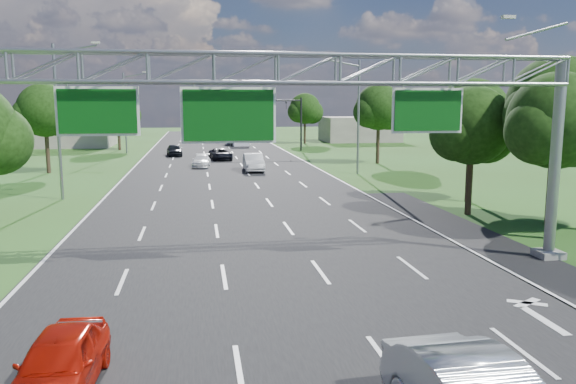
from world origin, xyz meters
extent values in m
plane|color=#2A4815|center=(0.00, 30.00, 0.00)|extent=(220.00, 220.00, 0.00)
cube|color=black|center=(0.00, 30.00, 0.00)|extent=(18.00, 180.00, 0.02)
cube|color=black|center=(10.20, 14.00, 0.00)|extent=(3.00, 30.00, 0.02)
cube|color=gray|center=(11.50, 12.00, 0.15)|extent=(1.00, 1.00, 0.30)
cylinder|color=gray|center=(11.50, 12.00, 4.00)|extent=(0.44, 0.44, 8.00)
cylinder|color=gray|center=(10.30, 12.00, 9.00)|extent=(2.54, 0.12, 0.79)
cube|color=beige|center=(9.10, 12.00, 9.50)|extent=(0.50, 0.22, 0.12)
cube|color=white|center=(-6.00, 11.98, 6.00)|extent=(2.80, 0.05, 1.70)
cube|color=#08450F|center=(-6.00, 11.92, 6.00)|extent=(2.62, 0.05, 1.52)
cube|color=white|center=(-1.50, 11.98, 5.85)|extent=(3.40, 0.05, 2.00)
cube|color=#08450F|center=(-1.50, 11.92, 5.85)|extent=(3.22, 0.05, 1.82)
cube|color=white|center=(6.00, 11.98, 6.00)|extent=(2.80, 0.05, 1.70)
cube|color=#08450F|center=(6.00, 11.92, 6.00)|extent=(2.62, 0.05, 1.52)
cylinder|color=black|center=(11.00, 65.00, 3.50)|extent=(0.24, 0.24, 7.00)
cylinder|color=black|center=(5.00, 65.00, 6.60)|extent=(12.00, 0.18, 0.18)
imported|color=black|center=(-1.00, 65.00, 6.05)|extent=(0.18, 0.22, 1.10)
imported|color=black|center=(4.00, 65.00, 6.05)|extent=(0.18, 0.22, 1.10)
imported|color=black|center=(9.00, 65.00, 6.05)|extent=(0.18, 0.22, 1.10)
cylinder|color=gray|center=(-11.50, 30.00, 5.00)|extent=(0.20, 0.20, 10.00)
cylinder|color=gray|center=(-10.20, 30.00, 9.70)|extent=(2.78, 0.12, 0.60)
cube|color=beige|center=(-8.90, 30.00, 10.10)|extent=(0.55, 0.22, 0.12)
cylinder|color=gray|center=(-11.50, 65.00, 5.00)|extent=(0.20, 0.20, 10.00)
cylinder|color=gray|center=(-10.20, 65.00, 9.70)|extent=(2.78, 0.12, 0.60)
cube|color=beige|center=(-8.90, 65.00, 10.10)|extent=(0.55, 0.22, 0.12)
cylinder|color=gray|center=(11.50, 40.00, 5.00)|extent=(0.20, 0.20, 10.00)
cylinder|color=gray|center=(10.20, 40.00, 9.70)|extent=(2.78, 0.12, 0.60)
cube|color=beige|center=(8.90, 40.00, 10.10)|extent=(0.55, 0.22, 0.12)
cylinder|color=#2D2116|center=(13.50, 15.00, 1.87)|extent=(0.36, 0.36, 3.74)
sphere|color=black|center=(13.50, 15.00, 5.50)|extent=(4.40, 4.40, 4.40)
sphere|color=black|center=(14.60, 15.40, 4.95)|extent=(3.30, 3.30, 3.30)
sphere|color=black|center=(12.51, 14.70, 5.06)|extent=(3.08, 3.08, 3.08)
cylinder|color=#2D2116|center=(15.50, 18.00, 2.09)|extent=(0.36, 0.36, 4.18)
sphere|color=black|center=(15.50, 18.00, 6.18)|extent=(5.00, 5.00, 5.00)
sphere|color=black|center=(16.75, 18.40, 5.55)|extent=(3.75, 3.75, 3.75)
sphere|color=black|center=(14.38, 17.70, 5.68)|extent=(3.50, 3.50, 3.50)
cylinder|color=#2D2116|center=(12.50, 21.00, 1.65)|extent=(0.36, 0.36, 3.30)
sphere|color=black|center=(12.50, 21.00, 5.06)|extent=(4.40, 4.40, 4.40)
sphere|color=black|center=(13.60, 21.40, 4.51)|extent=(3.30, 3.30, 3.30)
sphere|color=black|center=(11.51, 20.70, 4.62)|extent=(3.08, 3.08, 3.08)
cylinder|color=#2D2116|center=(14.50, 25.00, 1.76)|extent=(0.36, 0.36, 3.52)
sphere|color=black|center=(14.50, 25.00, 5.44)|extent=(4.80, 4.80, 4.80)
sphere|color=black|center=(15.70, 25.40, 4.84)|extent=(3.60, 3.60, 3.60)
sphere|color=black|center=(13.42, 24.70, 4.96)|extent=(3.36, 3.36, 3.36)
cylinder|color=#2D2116|center=(-16.00, 45.00, 1.87)|extent=(0.36, 0.36, 3.74)
sphere|color=black|center=(-16.00, 45.00, 5.66)|extent=(4.80, 4.80, 4.80)
sphere|color=black|center=(-14.80, 45.40, 5.06)|extent=(3.60, 3.60, 3.60)
sphere|color=black|center=(-17.08, 44.70, 5.18)|extent=(3.36, 3.36, 3.36)
cylinder|color=#2D2116|center=(-13.00, 70.00, 1.65)|extent=(0.36, 0.36, 3.30)
sphere|color=black|center=(-13.00, 70.00, 5.22)|extent=(4.80, 4.80, 4.80)
sphere|color=black|center=(-11.80, 70.40, 4.62)|extent=(3.60, 3.60, 3.60)
sphere|color=black|center=(-14.08, 69.70, 4.74)|extent=(3.36, 3.36, 3.36)
cylinder|color=#2D2116|center=(16.00, 48.00, 1.98)|extent=(0.36, 0.36, 3.96)
sphere|color=black|center=(16.00, 48.00, 5.88)|extent=(4.80, 4.80, 4.80)
sphere|color=black|center=(17.20, 48.40, 5.28)|extent=(3.60, 3.60, 3.60)
sphere|color=black|center=(14.92, 47.70, 5.40)|extent=(3.36, 3.36, 3.36)
cylinder|color=#2D2116|center=(14.00, 78.00, 1.76)|extent=(0.36, 0.36, 3.52)
sphere|color=black|center=(14.00, 78.00, 5.44)|extent=(4.80, 4.80, 4.80)
sphere|color=black|center=(15.20, 78.40, 4.84)|extent=(3.60, 3.60, 3.60)
sphere|color=black|center=(12.92, 77.70, 4.96)|extent=(3.36, 3.36, 3.36)
cube|color=gray|center=(-22.00, 78.00, 2.50)|extent=(14.00, 10.00, 5.00)
cube|color=gray|center=(24.00, 82.00, 2.00)|extent=(12.00, 9.00, 4.00)
imported|color=#B81708|center=(-5.72, 3.78, 0.68)|extent=(1.80, 4.07, 1.36)
imported|color=white|center=(-2.27, 47.96, 0.59)|extent=(2.01, 4.21, 1.18)
imported|color=black|center=(-0.10, 54.59, 0.64)|extent=(2.74, 4.86, 1.28)
imported|color=black|center=(-5.38, 60.18, 0.70)|extent=(2.13, 4.27, 1.40)
imported|color=silver|center=(2.50, 43.59, 0.81)|extent=(1.73, 4.91, 1.62)
cube|color=silver|center=(3.62, 78.85, 1.66)|extent=(3.21, 6.31, 3.02)
cube|color=silver|center=(3.62, 74.63, 1.11)|extent=(2.59, 2.51, 2.21)
cylinder|color=black|center=(2.51, 74.83, 0.50)|extent=(0.35, 1.01, 1.01)
cylinder|color=black|center=(4.73, 74.83, 0.50)|extent=(0.35, 1.01, 1.01)
cylinder|color=black|center=(2.51, 80.86, 0.50)|extent=(0.35, 1.01, 1.01)
cylinder|color=black|center=(4.73, 80.86, 0.50)|extent=(0.35, 1.01, 1.01)
camera|label=1|loc=(-2.64, -8.35, 6.28)|focal=35.00mm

